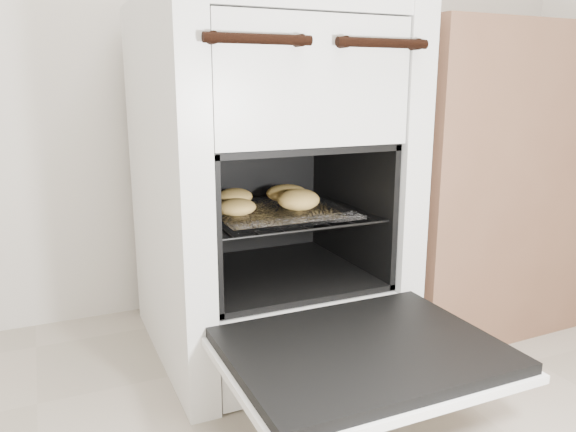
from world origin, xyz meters
The scene contains 6 objects.
stove centered at (0.00, 1.13, 0.50)m, with size 0.67×0.74×1.02m.
oven_door centered at (0.00, 0.57, 0.22)m, with size 0.60×0.47×0.04m.
oven_rack centered at (0.00, 1.06, 0.44)m, with size 0.48×0.47×0.01m.
foil_sheet centered at (0.00, 1.03, 0.44)m, with size 0.38×0.33×0.01m, color white.
baked_rolls centered at (0.00, 1.08, 0.47)m, with size 0.33×0.28×0.06m.
counter centered at (0.85, 1.13, 0.49)m, with size 0.97×0.65×0.97m, color brown.
Camera 1 is at (-0.60, -0.39, 0.80)m, focal length 35.00 mm.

